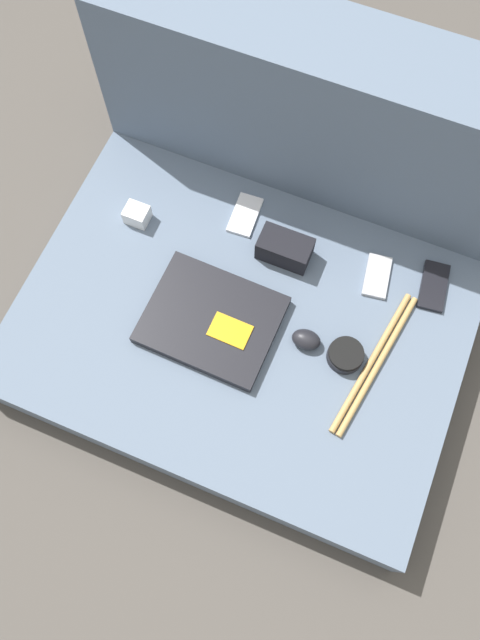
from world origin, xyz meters
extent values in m
plane|color=#4C4742|center=(0.00, 0.00, 0.00)|extent=(8.00, 8.00, 0.00)
cube|color=slate|center=(0.00, 0.00, 0.06)|extent=(1.00, 0.72, 0.12)
cube|color=slate|center=(0.00, 0.46, 0.26)|extent=(1.00, 0.20, 0.53)
cube|color=black|center=(-0.06, -0.02, 0.13)|extent=(0.30, 0.24, 0.03)
cube|color=orange|center=(-0.01, -0.03, 0.15)|extent=(0.09, 0.06, 0.00)
ellipsoid|color=black|center=(0.15, 0.01, 0.14)|extent=(0.07, 0.05, 0.04)
cylinder|color=black|center=(0.25, 0.01, 0.13)|extent=(0.08, 0.08, 0.02)
cylinder|color=black|center=(0.25, 0.01, 0.15)|extent=(0.08, 0.08, 0.01)
cube|color=black|center=(0.38, 0.25, 0.12)|extent=(0.07, 0.13, 0.01)
cube|color=#B7B7BC|center=(0.25, 0.23, 0.12)|extent=(0.07, 0.11, 0.01)
cube|color=silver|center=(-0.10, 0.26, 0.12)|extent=(0.07, 0.11, 0.01)
cube|color=black|center=(0.03, 0.20, 0.15)|extent=(0.12, 0.07, 0.06)
cube|color=silver|center=(-0.33, 0.15, 0.14)|extent=(0.06, 0.05, 0.04)
cylinder|color=tan|center=(0.30, 0.03, 0.13)|extent=(0.07, 0.37, 0.01)
cylinder|color=tan|center=(0.32, 0.02, 0.13)|extent=(0.07, 0.37, 0.01)
camera|label=1|loc=(0.19, -0.46, 1.44)|focal=35.00mm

